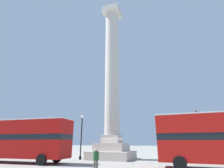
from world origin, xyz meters
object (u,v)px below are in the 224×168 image
object	(u,v)px
equestrian_statue	(201,145)
pedestrian_near_lamp	(96,159)
bus_a	(20,138)
street_lamp	(81,135)
monument_column	(112,90)

from	to	relation	value
equestrian_statue	pedestrian_near_lamp	bearing A→B (deg)	-155.69
bus_a	equestrian_statue	xyz separation A→B (m)	(18.51, 10.56, -0.72)
bus_a	pedestrian_near_lamp	world-z (taller)	bus_a
street_lamp	pedestrian_near_lamp	bearing A→B (deg)	-53.74
monument_column	pedestrian_near_lamp	world-z (taller)	monument_column
equestrian_statue	pedestrian_near_lamp	world-z (taller)	equestrian_statue
equestrian_statue	street_lamp	xyz separation A→B (m)	(-14.14, -5.08, 1.20)
bus_a	equestrian_statue	distance (m)	21.32
equestrian_statue	bus_a	bearing A→B (deg)	176.68
street_lamp	pedestrian_near_lamp	world-z (taller)	street_lamp
monument_column	bus_a	size ratio (longest dim) A/B	2.08
bus_a	street_lamp	world-z (taller)	street_lamp
bus_a	equestrian_statue	bearing A→B (deg)	25.51
street_lamp	pedestrian_near_lamp	xyz separation A→B (m)	(5.81, -7.92, -2.00)
street_lamp	equestrian_statue	bearing A→B (deg)	19.77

